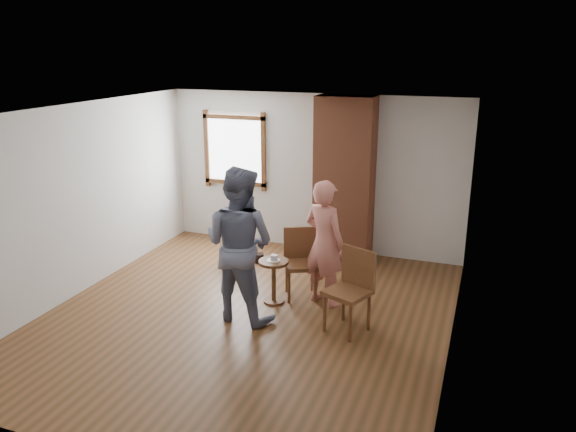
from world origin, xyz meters
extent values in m
plane|color=brown|center=(0.00, 0.00, 0.00)|extent=(5.50, 5.50, 0.00)
cube|color=silver|center=(0.00, 2.75, 1.30)|extent=(5.00, 0.04, 2.60)
cube|color=silver|center=(-2.50, 0.00, 1.30)|extent=(0.04, 5.50, 2.60)
cube|color=silver|center=(2.50, 0.00, 1.30)|extent=(0.04, 5.50, 2.60)
cube|color=white|center=(0.00, 0.00, 2.60)|extent=(5.00, 5.50, 0.04)
cube|color=brown|center=(-1.40, 2.71, 1.60)|extent=(1.14, 0.06, 1.34)
cube|color=white|center=(-1.40, 2.73, 1.60)|extent=(1.00, 0.02, 1.20)
cube|color=#A3593A|center=(0.60, 2.50, 1.30)|extent=(0.90, 0.50, 2.60)
cylinder|color=tan|center=(-1.00, 1.74, 0.26)|extent=(0.45, 0.45, 0.51)
cylinder|color=black|center=(-0.58, 1.79, 0.07)|extent=(0.19, 0.19, 0.15)
cube|color=brown|center=(0.46, 0.81, 0.47)|extent=(0.59, 0.59, 0.05)
cylinder|color=brown|center=(0.37, 0.57, 0.24)|extent=(0.04, 0.04, 0.47)
cylinder|color=brown|center=(0.70, 0.72, 0.24)|extent=(0.04, 0.04, 0.47)
cylinder|color=brown|center=(0.22, 0.90, 0.24)|extent=(0.04, 0.04, 0.47)
cylinder|color=brown|center=(0.55, 1.05, 0.24)|extent=(0.04, 0.04, 0.47)
cube|color=brown|center=(0.37, 0.99, 0.71)|extent=(0.42, 0.22, 0.47)
cube|color=brown|center=(1.29, 0.09, 0.50)|extent=(0.61, 0.61, 0.06)
cylinder|color=brown|center=(1.04, -0.01, 0.25)|extent=(0.04, 0.04, 0.50)
cylinder|color=brown|center=(1.39, -0.15, 0.25)|extent=(0.04, 0.04, 0.50)
cylinder|color=brown|center=(1.18, 0.34, 0.25)|extent=(0.04, 0.04, 0.50)
cylinder|color=brown|center=(1.54, 0.20, 0.25)|extent=(0.04, 0.04, 0.50)
cube|color=brown|center=(1.37, 0.29, 0.76)|extent=(0.45, 0.22, 0.50)
cylinder|color=brown|center=(0.17, 0.53, 0.58)|extent=(0.40, 0.40, 0.04)
cylinder|color=brown|center=(0.17, 0.53, 0.29)|extent=(0.06, 0.06, 0.54)
cylinder|color=brown|center=(0.17, 0.53, 0.01)|extent=(0.28, 0.28, 0.03)
cylinder|color=white|center=(0.17, 0.53, 0.60)|extent=(0.18, 0.18, 0.01)
cube|color=silver|center=(0.18, 0.53, 0.64)|extent=(0.08, 0.07, 0.06)
imported|color=#141739|center=(-0.07, -0.01, 0.98)|extent=(1.05, 0.88, 1.96)
imported|color=#D4796A|center=(0.80, 0.75, 0.85)|extent=(0.73, 0.62, 1.70)
camera|label=1|loc=(2.73, -5.90, 3.34)|focal=35.00mm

